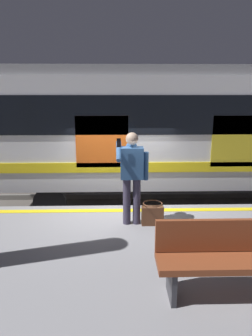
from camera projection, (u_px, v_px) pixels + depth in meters
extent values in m
plane|color=#4C4742|center=(122.00, 246.00, 6.83)|extent=(25.12, 25.12, 0.00)
cube|color=gray|center=(124.00, 303.00, 4.26)|extent=(15.41, 5.07, 0.95)
cube|color=yellow|center=(122.00, 210.00, 6.31)|extent=(15.10, 0.16, 0.01)
cube|color=slate|center=(121.00, 214.00, 8.42)|extent=(20.03, 0.08, 0.16)
cube|color=slate|center=(120.00, 196.00, 9.81)|extent=(20.03, 0.08, 0.16)
cube|color=silver|center=(162.00, 129.00, 8.61)|extent=(9.12, 2.92, 2.73)
cube|color=gray|center=(163.00, 73.00, 8.25)|extent=(8.93, 2.68, 0.24)
cube|color=black|center=(171.00, 115.00, 7.06)|extent=(8.66, 0.03, 0.90)
cube|color=yellow|center=(169.00, 167.00, 7.36)|extent=(8.66, 0.03, 0.24)
cube|color=gold|center=(238.00, 141.00, 7.25)|extent=(1.23, 0.02, 1.21)
cube|color=#D85919|center=(102.00, 142.00, 7.17)|extent=(1.23, 0.02, 1.21)
cylinder|color=black|center=(50.00, 203.00, 7.82)|extent=(0.84, 0.12, 0.84)
cylinder|color=black|center=(65.00, 178.00, 10.08)|extent=(0.84, 0.12, 0.84)
cylinder|color=black|center=(244.00, 177.00, 10.24)|extent=(0.84, 0.12, 0.84)
cylinder|color=#383347|center=(137.00, 201.00, 5.61)|extent=(0.14, 0.14, 0.86)
cylinder|color=#383347|center=(127.00, 201.00, 5.60)|extent=(0.14, 0.14, 0.86)
cube|color=#2D517F|center=(132.00, 163.00, 5.43)|extent=(0.40, 0.24, 0.56)
sphere|color=#2D517F|center=(132.00, 147.00, 5.52)|extent=(0.20, 0.20, 0.20)
sphere|color=beige|center=(132.00, 139.00, 5.33)|extent=(0.22, 0.22, 0.22)
cylinder|color=#2D517F|center=(146.00, 166.00, 5.45)|extent=(0.09, 0.09, 0.51)
cylinder|color=#2D517F|center=(119.00, 151.00, 5.29)|extent=(0.09, 0.42, 0.33)
cube|color=black|center=(119.00, 143.00, 5.16)|extent=(0.07, 0.02, 0.15)
cube|color=#59331E|center=(152.00, 215.00, 5.62)|extent=(0.40, 0.16, 0.35)
torus|color=#59331E|center=(153.00, 203.00, 5.56)|extent=(0.36, 0.36, 0.02)
cube|color=brown|center=(234.00, 262.00, 3.56)|extent=(1.79, 0.44, 0.08)
cube|color=brown|center=(230.00, 235.00, 3.69)|extent=(1.79, 0.06, 0.40)
cube|color=#333338|center=(172.00, 280.00, 3.60)|extent=(0.06, 0.40, 0.45)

